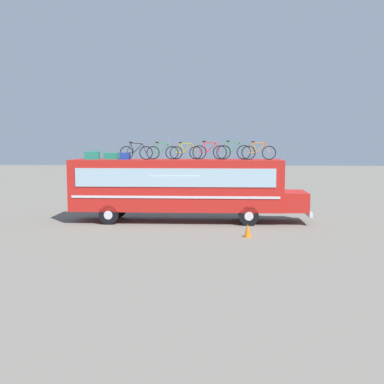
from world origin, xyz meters
name	(u,v)px	position (x,y,z in m)	size (l,w,h in m)	color
ground_plane	(177,221)	(0.00, 0.00, 0.00)	(120.00, 120.00, 0.00)	slate
bus	(181,186)	(0.24, 0.00, 1.88)	(12.17, 2.44, 3.23)	red
luggage_bag_1	(92,155)	(-4.33, -0.22, 3.43)	(0.71, 0.47, 0.41)	#1E7F66
luggage_bag_2	(112,156)	(-3.43, 0.24, 3.40)	(0.75, 0.46, 0.34)	#1E7F66
luggage_bag_3	(125,156)	(-2.63, -0.21, 3.40)	(0.46, 0.55, 0.35)	#193899
rooftop_bicycle_1	(136,152)	(-2.03, -0.34, 3.61)	(1.69, 0.44, 0.91)	black
rooftop_bicycle_2	(162,152)	(-0.76, 0.21, 3.61)	(1.67, 0.44, 0.90)	black
rooftop_bicycle_3	(186,152)	(0.45, 0.41, 3.60)	(1.70, 0.44, 0.89)	black
rooftop_bicycle_4	(210,152)	(1.69, 0.20, 3.63)	(1.78, 0.44, 0.96)	black
rooftop_bicycle_5	(234,152)	(2.93, 0.19, 3.63)	(1.77, 0.44, 0.97)	black
rooftop_bicycle_6	(259,152)	(4.17, -0.24, 3.62)	(1.73, 0.44, 0.93)	black
traffic_cone	(248,231)	(3.42, -3.97, 0.29)	(0.32, 0.32, 0.57)	orange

